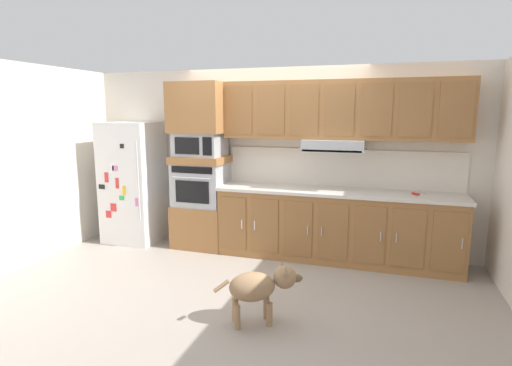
# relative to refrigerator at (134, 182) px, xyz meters

# --- Properties ---
(ground_plane) EXTENTS (9.60, 9.60, 0.00)m
(ground_plane) POSITION_rel_refrigerator_xyz_m (2.04, -0.68, -0.88)
(ground_plane) COLOR #9E9389
(back_kitchen_wall) EXTENTS (6.20, 0.12, 2.50)m
(back_kitchen_wall) POSITION_rel_refrigerator_xyz_m (2.04, 0.43, 0.37)
(back_kitchen_wall) COLOR beige
(back_kitchen_wall) RESTS_ON ground
(side_panel_left) EXTENTS (0.12, 7.10, 2.50)m
(side_panel_left) POSITION_rel_refrigerator_xyz_m (-0.76, -0.68, 0.37)
(side_panel_left) COLOR beige
(side_panel_left) RESTS_ON ground
(refrigerator) EXTENTS (0.76, 0.73, 1.76)m
(refrigerator) POSITION_rel_refrigerator_xyz_m (0.00, 0.00, 0.00)
(refrigerator) COLOR white
(refrigerator) RESTS_ON ground
(oven_base_cabinet) EXTENTS (0.74, 0.62, 0.60)m
(oven_base_cabinet) POSITION_rel_refrigerator_xyz_m (1.07, 0.07, -0.58)
(oven_base_cabinet) COLOR #996638
(oven_base_cabinet) RESTS_ON ground
(built_in_oven) EXTENTS (0.70, 0.62, 0.60)m
(built_in_oven) POSITION_rel_refrigerator_xyz_m (1.07, 0.07, 0.02)
(built_in_oven) COLOR #A8AAAF
(built_in_oven) RESTS_ON oven_base_cabinet
(appliance_mid_shelf) EXTENTS (0.74, 0.62, 0.10)m
(appliance_mid_shelf) POSITION_rel_refrigerator_xyz_m (1.07, 0.07, 0.37)
(appliance_mid_shelf) COLOR #996638
(appliance_mid_shelf) RESTS_ON built_in_oven
(microwave) EXTENTS (0.64, 0.54, 0.32)m
(microwave) POSITION_rel_refrigerator_xyz_m (1.07, 0.07, 0.58)
(microwave) COLOR #A8AAAF
(microwave) RESTS_ON appliance_mid_shelf
(appliance_upper_cabinet) EXTENTS (0.74, 0.62, 0.68)m
(appliance_upper_cabinet) POSITION_rel_refrigerator_xyz_m (1.07, 0.07, 1.08)
(appliance_upper_cabinet) COLOR #996638
(appliance_upper_cabinet) RESTS_ON microwave
(lower_cabinet_run) EXTENTS (3.05, 0.63, 0.88)m
(lower_cabinet_run) POSITION_rel_refrigerator_xyz_m (2.96, 0.07, -0.44)
(lower_cabinet_run) COLOR #996638
(lower_cabinet_run) RESTS_ON ground
(countertop_slab) EXTENTS (3.09, 0.64, 0.04)m
(countertop_slab) POSITION_rel_refrigerator_xyz_m (2.96, 0.07, 0.02)
(countertop_slab) COLOR beige
(countertop_slab) RESTS_ON lower_cabinet_run
(backsplash_panel) EXTENTS (3.09, 0.02, 0.50)m
(backsplash_panel) POSITION_rel_refrigerator_xyz_m (2.96, 0.36, 0.29)
(backsplash_panel) COLOR silver
(backsplash_panel) RESTS_ON countertop_slab
(upper_cabinet_with_hood) EXTENTS (3.05, 0.48, 0.88)m
(upper_cabinet_with_hood) POSITION_rel_refrigerator_xyz_m (2.96, 0.19, 1.02)
(upper_cabinet_with_hood) COLOR #996638
(upper_cabinet_with_hood) RESTS_ON backsplash_panel
(screwdriver) EXTENTS (0.17, 0.17, 0.03)m
(screwdriver) POSITION_rel_refrigerator_xyz_m (3.91, 0.08, 0.05)
(screwdriver) COLOR red
(screwdriver) RESTS_ON countertop_slab
(dog) EXTENTS (0.76, 0.46, 0.55)m
(dog) POSITION_rel_refrigerator_xyz_m (2.51, -1.79, -0.52)
(dog) COLOR #997551
(dog) RESTS_ON ground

